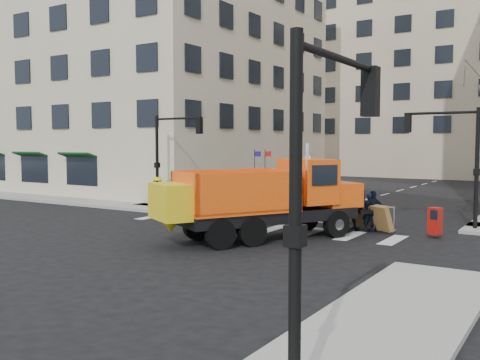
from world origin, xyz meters
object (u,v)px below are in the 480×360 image
Objects in this scene: cop_a at (369,212)px; worker at (158,192)px; cop_c at (373,211)px; newspaper_box at (435,221)px; plow_truck at (263,197)px; cop_b at (349,209)px.

cop_a is 12.67m from worker.
newspaper_box is at bearing 133.03° from cop_c.
cop_a reaches higher than newspaper_box.
cop_b is at bearing 3.25° from plow_truck.
plow_truck is 5.51× the size of cop_c.
cop_c is at bearing -22.41° from worker.
plow_truck is 5.24× the size of cop_b.
plow_truck reaches higher than cop_b.
cop_b is 1.03× the size of worker.
worker reaches higher than cop_a.
newspaper_box is at bearing -25.52° from plow_truck.
plow_truck reaches higher than newspaper_box.
worker is (-12.66, 0.59, 0.22)m from cop_a.
cop_c reaches higher than newspaper_box.
cop_c is at bearing -158.79° from newspaper_box.
cop_a is 0.90× the size of cop_b.
plow_truck is 5.16m from cop_a.
worker is 1.67× the size of newspaper_box.
cop_a is at bearing -22.44° from worker.
cop_b is 1.11m from cop_c.
worker reaches higher than newspaper_box.
cop_c is (3.15, 4.13, -0.81)m from plow_truck.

